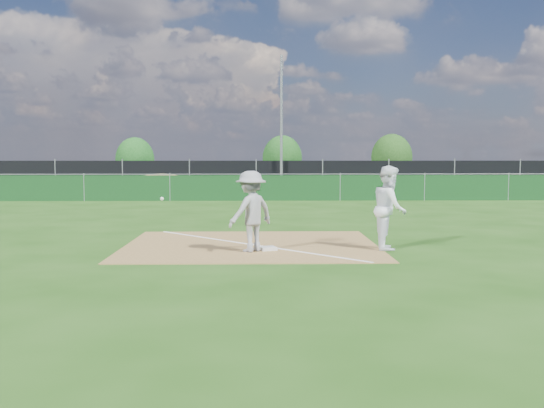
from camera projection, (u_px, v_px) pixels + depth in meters
The scene contains 17 objects.
ground at pixel (254, 211), 23.50m from camera, with size 90.00×90.00×0.00m, color #1C460F.
infield_dirt at pixel (251, 245), 14.53m from camera, with size 6.00×5.00×0.02m, color olive.
foul_line at pixel (251, 244), 14.53m from camera, with size 0.08×7.00×0.01m, color white.
green_fence at pixel (255, 188), 28.43m from camera, with size 44.00×0.05×1.20m, color #0F3715.
dirt_mound at pixel (161, 185), 31.81m from camera, with size 3.38×2.60×1.17m, color olive.
black_fence at pixel (256, 176), 36.38m from camera, with size 46.00×0.04×1.80m, color black.
parking_lot at pixel (257, 186), 41.43m from camera, with size 46.00×9.00×0.01m, color black.
light_pole at pixel (281, 123), 35.85m from camera, with size 0.16×0.16×8.00m, color slate.
first_base at pixel (268, 248), 13.73m from camera, with size 0.34×0.34×0.07m, color silver.
play_at_first at pixel (251, 211), 13.47m from camera, with size 2.65×1.27×1.80m.
runner at pixel (389, 208), 13.85m from camera, with size 0.94×0.73×1.93m, color white.
car_left at pixel (153, 176), 41.22m from camera, with size 1.65×4.10×1.40m, color #B5B7BD.
car_mid at pixel (253, 174), 41.08m from camera, with size 1.74×4.98×1.64m, color black.
car_right at pixel (358, 177), 40.52m from camera, with size 1.84×4.53×1.31m, color black.
tree_left at pixel (135, 159), 46.63m from camera, with size 2.94×2.94×3.48m.
tree_mid at pixel (282, 158), 47.39m from camera, with size 3.08×3.08×3.66m.
tree_right at pixel (392, 157), 47.45m from camera, with size 3.18×3.18×3.78m.
Camera 1 is at (0.20, -13.40, 2.19)m, focal length 40.00 mm.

